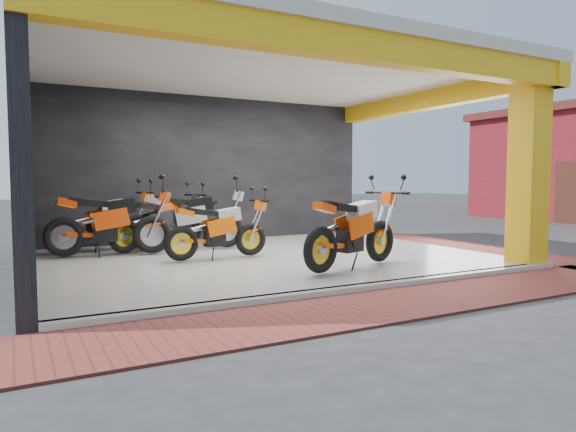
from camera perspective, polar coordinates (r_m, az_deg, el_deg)
name	(u,v)px	position (r m, az deg, el deg)	size (l,w,h in m)	color
ground	(322,279)	(8.00, 3.85, -7.02)	(80.00, 80.00, 0.00)	#2D2D30
showroom_floor	(266,259)	(9.72, -2.46, -4.75)	(8.00, 6.00, 0.10)	silver
showroom_ceiling	(265,68)	(9.83, -2.52, 16.16)	(8.40, 6.40, 0.20)	beige
back_wall	(209,171)	(12.47, -8.73, 4.97)	(8.20, 0.20, 3.50)	black
left_wall	(18,165)	(8.65, -27.84, 5.00)	(0.20, 6.20, 3.50)	black
corner_column	(529,167)	(9.89, 25.16, 4.90)	(0.50, 0.50, 3.50)	gold
header_beam_front	(364,47)	(7.25, 8.40, 18.10)	(8.40, 0.30, 0.40)	gold
header_beam_right	(428,100)	(12.04, 15.31, 12.32)	(0.30, 6.40, 0.40)	gold
floor_kerb	(362,288)	(7.17, 8.23, -7.95)	(8.00, 0.20, 0.10)	silver
paver_front	(400,303)	(6.58, 12.33, -9.39)	(9.00, 1.40, 0.03)	maroon
paver_right	(451,245)	(12.56, 17.68, -3.11)	(1.40, 7.00, 0.03)	maroon
moto_hero	(380,221)	(8.94, 10.19, -0.54)	(2.39, 0.89, 1.46)	#E04709
moto_row_a	(251,223)	(9.58, -4.19, -0.81)	(2.06, 0.76, 1.26)	#E35D09
moto_row_b	(227,214)	(10.77, -6.83, 0.27)	(2.40, 0.89, 1.47)	#989B9F
moto_row_c	(188,216)	(11.03, -11.03, -0.02)	(2.20, 0.81, 1.34)	black
moto_row_d	(152,216)	(10.14, -14.88, -0.04)	(2.42, 0.89, 1.48)	#E33F09
moto_row_e	(137,215)	(11.17, -16.46, 0.10)	(2.30, 0.85, 1.40)	#F35B0A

